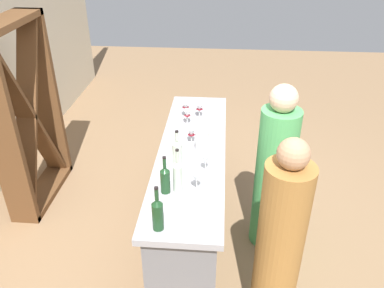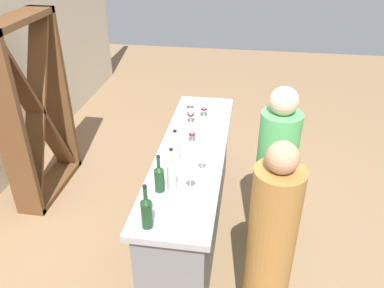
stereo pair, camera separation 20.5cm
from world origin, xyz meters
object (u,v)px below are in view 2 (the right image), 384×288
object	(u,v)px
wine_bottle_center_clear_pale	(172,174)
wine_glass_near_center	(190,179)
wine_rack	(36,112)
wine_bottle_second_right_clear_pale	(175,150)
person_center_guest	(274,178)
person_left_guest	(269,252)
wine_bottle_leftmost_olive_green	(147,211)
wine_glass_near_right	(204,109)
water_pitcher	(202,142)
wine_glass_far_right	(190,107)
wine_glass_near_left	(202,161)
wine_glass_far_left	(192,134)
wine_bottle_second_left_olive_green	(159,178)
wine_glass_far_center	(191,115)

from	to	relation	value
wine_bottle_center_clear_pale	wine_glass_near_center	bearing A→B (deg)	-95.00
wine_rack	wine_glass_near_center	bearing A→B (deg)	-121.23
wine_bottle_second_right_clear_pale	person_center_guest	bearing A→B (deg)	-77.35
person_left_guest	wine_bottle_leftmost_olive_green	bearing A→B (deg)	16.10
wine_rack	wine_bottle_center_clear_pale	size ratio (longest dim) A/B	5.45
wine_bottle_second_right_clear_pale	person_center_guest	xyz separation A→B (m)	(0.18, -0.80, -0.31)
wine_glass_near_right	water_pitcher	distance (m)	0.62
wine_glass_far_right	water_pitcher	size ratio (longest dim) A/B	0.86
wine_glass_near_left	wine_glass_far_left	size ratio (longest dim) A/B	1.07
wine_glass_near_right	person_center_guest	xyz separation A→B (m)	(-0.64, -0.68, -0.30)
person_left_guest	wine_bottle_second_left_olive_green	bearing A→B (deg)	-10.42
wine_bottle_second_left_olive_green	wine_bottle_second_right_clear_pale	size ratio (longest dim) A/B	1.02
wine_rack	wine_bottle_second_right_clear_pale	size ratio (longest dim) A/B	6.49
person_left_guest	wine_glass_near_right	bearing A→B (deg)	-57.51
wine_rack	wine_glass_far_right	xyz separation A→B (m)	(0.13, -1.54, 0.10)
wine_rack	person_center_guest	xyz separation A→B (m)	(-0.50, -2.35, -0.21)
wine_glass_near_left	wine_bottle_leftmost_olive_green	bearing A→B (deg)	157.70
wine_rack	wine_glass_far_left	bearing A→B (deg)	-102.71
wine_glass_far_left	wine_glass_near_center	bearing A→B (deg)	-172.24
wine_glass_near_right	wine_bottle_second_left_olive_green	bearing A→B (deg)	172.23
wine_bottle_leftmost_olive_green	wine_glass_near_right	world-z (taller)	wine_bottle_leftmost_olive_green
wine_bottle_center_clear_pale	wine_glass_near_right	distance (m)	1.18
wine_glass_far_center	wine_glass_near_left	bearing A→B (deg)	-164.95
wine_bottle_center_clear_pale	wine_glass_far_left	size ratio (longest dim) A/B	2.36
wine_glass_far_left	person_left_guest	xyz separation A→B (m)	(-0.98, -0.66, -0.29)
wine_bottle_center_clear_pale	wine_bottle_second_right_clear_pale	bearing A→B (deg)	7.09
wine_bottle_second_right_clear_pale	wine_glass_far_left	size ratio (longest dim) A/B	1.99
wine_glass_near_center	wine_glass_far_right	size ratio (longest dim) A/B	1.03
wine_glass_near_left	person_left_guest	world-z (taller)	person_left_guest
wine_bottle_second_right_clear_pale	wine_glass_near_center	bearing A→B (deg)	-154.27
wine_bottle_leftmost_olive_green	wine_bottle_second_left_olive_green	world-z (taller)	wine_bottle_leftmost_olive_green
person_center_guest	wine_glass_near_left	bearing A→B (deg)	22.26
wine_bottle_leftmost_olive_green	water_pitcher	size ratio (longest dim) A/B	1.76
wine_bottle_center_clear_pale	wine_glass_far_center	bearing A→B (deg)	1.43
water_pitcher	person_left_guest	world-z (taller)	person_left_guest
wine_bottle_second_right_clear_pale	water_pitcher	size ratio (longest dim) A/B	1.59
wine_bottle_second_left_olive_green	person_left_guest	world-z (taller)	person_left_guest
wine_rack	wine_glass_near_right	size ratio (longest dim) A/B	13.20
wine_glass_near_right	person_left_guest	xyz separation A→B (m)	(-1.49, -0.62, -0.29)
wine_glass_far_right	wine_glass_far_left	bearing A→B (deg)	-169.12
wine_bottle_center_clear_pale	wine_glass_far_right	world-z (taller)	wine_bottle_center_clear_pale
wine_bottle_leftmost_olive_green	wine_glass_far_left	size ratio (longest dim) A/B	2.21
wine_bottle_leftmost_olive_green	wine_glass_near_left	distance (m)	0.69
wine_rack	wine_glass_far_left	size ratio (longest dim) A/B	12.90
wine_rack	wine_bottle_second_left_olive_green	world-z (taller)	wine_rack
wine_bottle_leftmost_olive_green	person_center_guest	distance (m)	1.30
wine_bottle_second_right_clear_pale	wine_glass_far_center	world-z (taller)	wine_bottle_second_right_clear_pale
wine_glass_far_right	person_center_guest	size ratio (longest dim) A/B	0.10
wine_rack	wine_glass_near_center	xyz separation A→B (m)	(-1.05, -1.73, 0.10)
wine_glass_near_center	person_left_guest	xyz separation A→B (m)	(-0.30, -0.57, -0.31)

